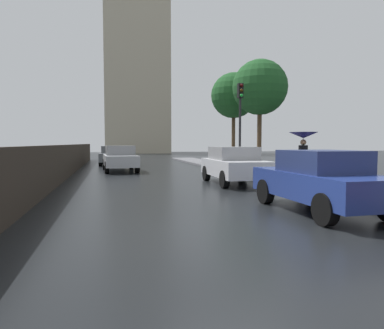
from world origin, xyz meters
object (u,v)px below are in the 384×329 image
at_px(car_blue_behind_camera, 320,180).
at_px(car_grey_far_lane, 113,155).
at_px(street_tree_far, 260,88).
at_px(car_silver_far_ahead, 120,158).
at_px(traffic_light, 240,111).
at_px(pedestrian_with_umbrella_near, 303,142).
at_px(street_tree_near, 234,96).
at_px(car_white_near_kerb, 234,164).

height_order(car_blue_behind_camera, car_grey_far_lane, car_blue_behind_camera).
relative_size(car_grey_far_lane, street_tree_far, 0.66).
distance_m(car_silver_far_ahead, car_blue_behind_camera, 14.13).
distance_m(car_blue_behind_camera, traffic_light, 10.10).
bearing_deg(pedestrian_with_umbrella_near, car_silver_far_ahead, 131.23).
height_order(pedestrian_with_umbrella_near, traffic_light, traffic_light).
xyz_separation_m(car_grey_far_lane, street_tree_far, (8.93, -6.64, 4.36)).
bearing_deg(traffic_light, car_grey_far_lane, 122.90).
relative_size(pedestrian_with_umbrella_near, street_tree_near, 0.28).
distance_m(car_grey_far_lane, traffic_light, 12.06).
xyz_separation_m(car_silver_far_ahead, pedestrian_with_umbrella_near, (6.56, -9.02, 0.91)).
distance_m(car_white_near_kerb, street_tree_near, 12.43).
height_order(car_silver_far_ahead, car_grey_far_lane, car_silver_far_ahead).
bearing_deg(car_silver_far_ahead, traffic_light, 144.57).
relative_size(car_blue_behind_camera, traffic_light, 0.89).
relative_size(car_blue_behind_camera, car_grey_far_lane, 0.91).
bearing_deg(street_tree_near, street_tree_far, -86.80).
distance_m(car_silver_far_ahead, car_grey_far_lane, 6.11).
bearing_deg(car_silver_far_ahead, pedestrian_with_umbrella_near, 122.82).
relative_size(car_silver_far_ahead, traffic_light, 0.97).
bearing_deg(pedestrian_with_umbrella_near, street_tree_near, 87.17).
relative_size(car_silver_far_ahead, street_tree_near, 0.66).
bearing_deg(car_blue_behind_camera, street_tree_far, 71.35).
bearing_deg(street_tree_near, car_white_near_kerb, -109.77).
bearing_deg(traffic_light, car_blue_behind_camera, -99.64).
xyz_separation_m(car_silver_far_ahead, street_tree_far, (8.56, -0.55, 4.33)).
height_order(car_grey_far_lane, street_tree_near, street_tree_near).
bearing_deg(car_white_near_kerb, street_tree_far, 59.85).
bearing_deg(street_tree_far, car_silver_far_ahead, 176.34).
bearing_deg(car_blue_behind_camera, car_white_near_kerb, 89.25).
distance_m(pedestrian_with_umbrella_near, street_tree_far, 9.35).
xyz_separation_m(car_white_near_kerb, traffic_light, (1.63, 3.61, 2.52)).
height_order(car_white_near_kerb, street_tree_near, street_tree_near).
height_order(car_grey_far_lane, street_tree_far, street_tree_far).
distance_m(car_silver_far_ahead, traffic_light, 7.56).
xyz_separation_m(car_grey_far_lane, street_tree_near, (8.70, -2.55, 4.39)).
height_order(car_blue_behind_camera, street_tree_far, street_tree_far).
distance_m(car_white_near_kerb, car_grey_far_lane, 14.32).
relative_size(car_grey_far_lane, traffic_light, 0.98).
relative_size(car_silver_far_ahead, car_grey_far_lane, 1.00).
relative_size(traffic_light, street_tree_near, 0.67).
relative_size(car_white_near_kerb, street_tree_near, 0.60).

